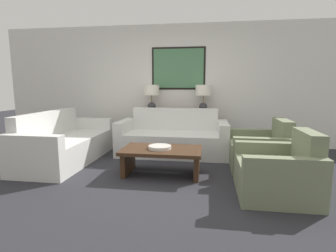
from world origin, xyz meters
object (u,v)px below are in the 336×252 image
armchair_near_back_wall (261,152)px  couch_by_back_wall (173,139)px  table_lamp_left (152,93)px  table_lamp_right (203,94)px  decorative_bowl (160,147)px  armchair_near_camera (278,173)px  console_table (177,129)px  coffee_table (162,155)px  couch_by_side (65,144)px

armchair_near_back_wall → couch_by_back_wall: bearing=155.3°
table_lamp_left → table_lamp_right: bearing=0.0°
table_lamp_right → decorative_bowl: table_lamp_right is taller
table_lamp_left → couch_by_back_wall: bearing=-49.5°
armchair_near_back_wall → armchair_near_camera: same height
table_lamp_right → decorative_bowl: (-0.59, -1.91, -0.73)m
console_table → decorative_bowl: size_ratio=4.69×
coffee_table → table_lamp_left: bearing=106.4°
table_lamp_right → armchair_near_camera: (0.96, -2.41, -0.88)m
table_lamp_right → coffee_table: bearing=-106.8°
table_lamp_right → armchair_near_camera: table_lamp_right is taller
table_lamp_right → armchair_near_back_wall: 1.88m
table_lamp_left → armchair_near_back_wall: size_ratio=0.63×
table_lamp_left → couch_by_back_wall: size_ratio=0.28×
decorative_bowl → armchair_near_back_wall: (1.55, 0.55, -0.15)m
couch_by_back_wall → decorative_bowl: (-0.03, -1.25, 0.13)m
table_lamp_left → coffee_table: table_lamp_left is taller
armchair_near_camera → armchair_near_back_wall: bearing=90.0°
table_lamp_left → table_lamp_right: (1.12, 0.00, 0.00)m
decorative_bowl → coffee_table: bearing=41.9°
couch_by_back_wall → coffee_table: (-0.01, -1.23, -0.00)m
couch_by_side → armchair_near_camera: (3.34, -0.99, -0.02)m
table_lamp_left → couch_by_side: 2.09m
console_table → couch_by_side: size_ratio=0.76×
console_table → couch_by_back_wall: size_ratio=0.76×
console_table → coffee_table: size_ratio=1.35×
coffee_table → armchair_near_camera: bearing=-19.2°
console_table → coffee_table: 1.89m
couch_by_side → coffee_table: size_ratio=1.77×
decorative_bowl → armchair_near_camera: size_ratio=0.37×
decorative_bowl → couch_by_side: bearing=164.9°
table_lamp_left → decorative_bowl: table_lamp_left is taller
table_lamp_left → armchair_near_back_wall: 2.63m
console_table → coffee_table: (-0.01, -1.88, -0.09)m
console_table → table_lamp_right: 0.96m
couch_by_side → table_lamp_left: bearing=48.4°
decorative_bowl → armchair_near_back_wall: bearing=19.7°
table_lamp_right → armchair_near_back_wall: size_ratio=0.63×
armchair_near_camera → couch_by_back_wall: bearing=130.8°
coffee_table → armchair_near_camera: size_ratio=1.28×
table_lamp_right → couch_by_back_wall: bearing=-130.5°
table_lamp_right → couch_by_back_wall: table_lamp_right is taller
armchair_near_camera → console_table: bearing=122.1°
table_lamp_right → couch_by_back_wall: 1.22m
couch_by_back_wall → console_table: bearing=90.0°
couch_by_back_wall → armchair_near_camera: size_ratio=2.27×
decorative_bowl → armchair_near_back_wall: armchair_near_back_wall is taller
coffee_table → armchair_near_back_wall: 1.61m
couch_by_side → armchair_near_back_wall: bearing=1.2°
table_lamp_right → couch_by_back_wall: size_ratio=0.28×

